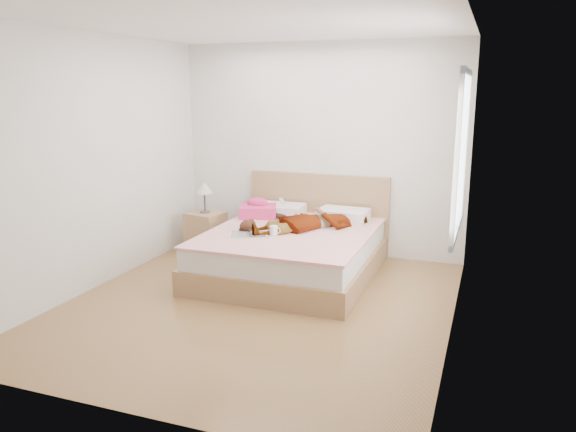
# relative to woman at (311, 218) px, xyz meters

# --- Properties ---
(ground) EXTENTS (4.00, 4.00, 0.00)m
(ground) POSITION_rel_woman_xyz_m (-0.15, -1.18, -0.61)
(ground) COLOR #55371A
(ground) RESTS_ON ground
(woman) EXTENTS (1.48, 1.47, 0.21)m
(woman) POSITION_rel_woman_xyz_m (0.00, 0.00, 0.00)
(woman) COLOR silver
(woman) RESTS_ON bed
(hair) EXTENTS (0.51, 0.57, 0.07)m
(hair) POSITION_rel_woman_xyz_m (-0.57, 0.45, -0.07)
(hair) COLOR black
(hair) RESTS_ON bed
(phone) EXTENTS (0.11, 0.11, 0.06)m
(phone) POSITION_rel_woman_xyz_m (-0.50, 0.40, 0.09)
(phone) COLOR silver
(phone) RESTS_ON bed
(room_shell) EXTENTS (4.00, 4.00, 4.00)m
(room_shell) POSITION_rel_woman_xyz_m (1.62, -0.88, 0.89)
(room_shell) COLOR white
(room_shell) RESTS_ON ground
(bed) EXTENTS (1.80, 2.08, 1.00)m
(bed) POSITION_rel_woman_xyz_m (-0.15, -0.15, -0.34)
(bed) COLOR olive
(bed) RESTS_ON ground
(towel) EXTENTS (0.54, 0.48, 0.23)m
(towel) POSITION_rel_woman_xyz_m (-0.77, 0.29, -0.01)
(towel) COLOR #F4426D
(towel) RESTS_ON bed
(magazine) EXTENTS (0.49, 0.41, 0.02)m
(magazine) POSITION_rel_woman_xyz_m (-0.52, -0.57, -0.10)
(magazine) COLOR white
(magazine) RESTS_ON bed
(coffee_mug) EXTENTS (0.13, 0.09, 0.10)m
(coffee_mug) POSITION_rel_woman_xyz_m (-0.26, -0.46, -0.05)
(coffee_mug) COLOR white
(coffee_mug) RESTS_ON bed
(plush_toy) EXTENTS (0.16, 0.24, 0.13)m
(plush_toy) POSITION_rel_woman_xyz_m (-0.59, -0.43, -0.04)
(plush_toy) COLOR black
(plush_toy) RESTS_ON bed
(nightstand) EXTENTS (0.49, 0.46, 0.92)m
(nightstand) POSITION_rel_woman_xyz_m (-1.47, 0.23, -0.31)
(nightstand) COLOR olive
(nightstand) RESTS_ON ground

